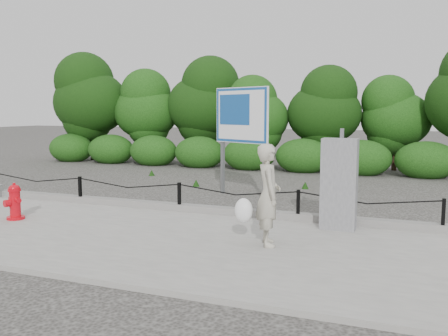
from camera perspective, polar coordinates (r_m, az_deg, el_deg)
ground at (r=9.98m, az=-5.37°, el=-5.61°), size 90.00×90.00×0.00m
sidewalk at (r=8.28m, az=-11.58°, el=-8.07°), size 14.00×4.00×0.08m
curb at (r=9.99m, az=-5.25°, el=-4.71°), size 14.00×0.22×0.14m
chain_barrier at (r=9.89m, az=-5.40°, el=-3.03°), size 10.06×0.06×0.60m
treeline at (r=18.26m, az=5.98°, el=7.71°), size 20.34×3.61×4.53m
fire_hydrant at (r=9.96m, az=-23.89°, el=-3.76°), size 0.43×0.43×0.71m
pedestrian at (r=7.35m, az=5.16°, el=-3.35°), size 0.78×0.68×1.58m
utility_cabinet at (r=8.55m, az=13.68°, el=-1.87°), size 0.61×0.44×1.77m
advertising_sign at (r=11.72m, az=2.11°, el=5.77°), size 1.57×0.78×2.73m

